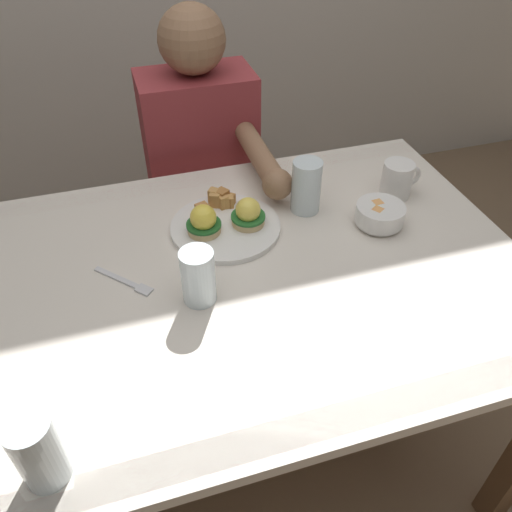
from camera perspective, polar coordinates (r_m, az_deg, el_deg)
The scene contains 10 objects.
ground_plane at distance 1.74m, azimuth 0.64°, elevation -19.69°, with size 6.00×6.00×0.00m, color #7F664C.
dining_table at distance 1.23m, azimuth 0.85°, elevation -4.99°, with size 1.20×0.90×0.74m.
eggs_benedict_plate at distance 1.26m, azimuth -3.48°, elevation 3.92°, with size 0.27×0.27×0.09m.
fruit_bowl at distance 1.30m, azimuth 13.54°, elevation 4.49°, with size 0.12×0.12×0.06m.
coffee_mug at distance 1.41m, azimuth 15.45°, elevation 8.28°, with size 0.11×0.08×0.09m.
fork at distance 1.15m, azimuth -14.17°, elevation -2.82°, with size 0.12×0.13×0.00m.
water_glass_near at distance 1.06m, azimuth -6.39°, elevation -2.63°, with size 0.07×0.07×0.12m.
water_glass_far at distance 1.31m, azimuth 5.57°, elevation 7.38°, with size 0.07×0.07×0.14m.
water_glass_extra at distance 0.87m, azimuth -22.88°, elevation -19.56°, with size 0.07×0.07×0.14m.
diner_person at distance 1.68m, azimuth -5.71°, elevation 9.57°, with size 0.34×0.54×1.14m.
Camera 1 is at (-0.27, -0.82, 1.52)m, focal length 36.08 mm.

